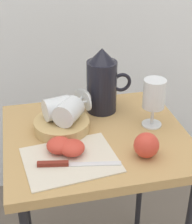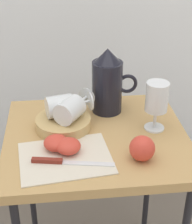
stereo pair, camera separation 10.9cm
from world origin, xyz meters
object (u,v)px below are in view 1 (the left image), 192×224
object	(u,v)px
table	(96,152)
wine_glass_tipped_near	(59,108)
apple_half_right	(72,148)
pitcher	(102,86)
knife	(67,164)
wine_glass_tipped_far	(69,111)
apple_whole	(146,145)
wine_glass_upright	(154,97)
basket_tray	(62,125)
apple_half_left	(59,145)

from	to	relation	value
table	wine_glass_tipped_near	distance (m)	0.18
apple_half_right	table	bearing A→B (deg)	44.59
pitcher	knife	world-z (taller)	pitcher
table	apple_half_right	world-z (taller)	apple_half_right
wine_glass_tipped_far	wine_glass_tipped_near	bearing A→B (deg)	136.80
table	apple_whole	distance (m)	0.21
apple_whole	knife	distance (m)	0.23
wine_glass_upright	wine_glass_tipped_near	distance (m)	0.30
pitcher	knife	xyz separation A→B (m)	(-0.17, -0.29, -0.08)
wine_glass_tipped_far	apple_half_right	xyz separation A→B (m)	(-0.01, -0.13, -0.05)
wine_glass_tipped_near	wine_glass_tipped_far	size ratio (longest dim) A/B	0.98
wine_glass_tipped_near	pitcher	bearing A→B (deg)	27.12
pitcher	apple_whole	size ratio (longest dim) A/B	3.11
wine_glass_tipped_far	knife	xyz separation A→B (m)	(-0.04, -0.18, -0.06)
wine_glass_tipped_near	knife	xyz separation A→B (m)	(-0.01, -0.20, -0.06)
wine_glass_upright	table	bearing A→B (deg)	-175.18
pitcher	basket_tray	bearing A→B (deg)	-147.24
wine_glass_tipped_near	apple_half_left	bearing A→B (deg)	-98.37
apple_half_right	wine_glass_upright	bearing A→B (deg)	20.50
basket_tray	pitcher	bearing A→B (deg)	32.76
wine_glass_tipped_near	apple_half_left	world-z (taller)	wine_glass_tipped_near
pitcher	wine_glass_tipped_near	world-z (taller)	pitcher
apple_half_left	knife	world-z (taller)	apple_half_left
apple_half_right	apple_half_left	bearing A→B (deg)	149.16
apple_whole	wine_glass_upright	bearing A→B (deg)	64.03
apple_half_right	apple_whole	bearing A→B (deg)	-14.07
wine_glass_tipped_near	wine_glass_tipped_far	distance (m)	0.04
wine_glass_tipped_near	basket_tray	bearing A→B (deg)	-76.07
table	wine_glass_tipped_near	world-z (taller)	wine_glass_tipped_near
pitcher	wine_glass_tipped_far	bearing A→B (deg)	-140.33
knife	wine_glass_upright	bearing A→B (deg)	26.97
pitcher	apple_half_left	size ratio (longest dim) A/B	3.11
pitcher	apple_half_right	distance (m)	0.28
wine_glass_upright	apple_whole	size ratio (longest dim) A/B	2.21
table	apple_whole	bearing A→B (deg)	-50.78
apple_half_left	knife	xyz separation A→B (m)	(0.01, -0.07, -0.02)
wine_glass_upright	knife	world-z (taller)	wine_glass_upright
pitcher	table	bearing A→B (deg)	-110.20
wine_glass_upright	apple_half_left	distance (m)	0.33
wine_glass_tipped_near	apple_half_right	world-z (taller)	wine_glass_tipped_near
basket_tray	wine_glass_tipped_far	world-z (taller)	wine_glass_tipped_far
wine_glass_tipped_near	apple_half_right	distance (m)	0.16
basket_tray	apple_half_right	world-z (taller)	apple_half_right
apple_whole	table	bearing A→B (deg)	129.22
wine_glass_upright	wine_glass_tipped_near	xyz separation A→B (m)	(-0.29, 0.05, -0.03)
wine_glass_tipped_near	wine_glass_tipped_far	xyz separation A→B (m)	(0.03, -0.03, 0.00)
apple_half_left	apple_half_right	world-z (taller)	same
wine_glass_tipped_near	apple_whole	world-z (taller)	wine_glass_tipped_near
wine_glass_tipped_far	apple_half_right	bearing A→B (deg)	-96.23
knife	apple_half_right	bearing A→B (deg)	64.31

